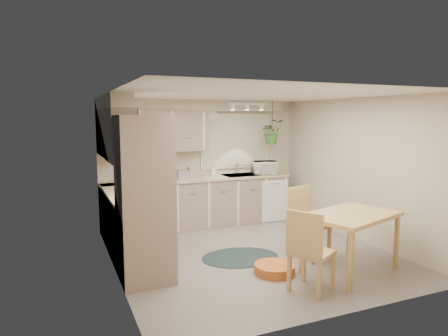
{
  "coord_description": "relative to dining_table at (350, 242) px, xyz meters",
  "views": [
    {
      "loc": [
        -2.68,
        -5.27,
        2.07
      ],
      "look_at": [
        -0.2,
        0.55,
        1.27
      ],
      "focal_mm": 32.0,
      "sensor_mm": 36.0,
      "label": 1
    }
  ],
  "objects": [
    {
      "name": "floor",
      "position": [
        -0.93,
        1.15,
        -0.4
      ],
      "size": [
        4.2,
        4.2,
        0.0
      ],
      "primitive_type": "plane",
      "color": "slate",
      "rests_on": "ground"
    },
    {
      "name": "ceiling",
      "position": [
        -0.93,
        1.15,
        2.0
      ],
      "size": [
        4.2,
        4.2,
        0.0
      ],
      "primitive_type": "plane",
      "color": "silver",
      "rests_on": "wall_back"
    },
    {
      "name": "wall_back",
      "position": [
        -0.93,
        3.25,
        0.8
      ],
      "size": [
        4.0,
        0.04,
        2.4
      ],
      "primitive_type": "cube",
      "color": "#BAAE9A",
      "rests_on": "floor"
    },
    {
      "name": "wall_front",
      "position": [
        -0.93,
        -0.95,
        0.8
      ],
      "size": [
        4.0,
        0.04,
        2.4
      ],
      "primitive_type": "cube",
      "color": "#BAAE9A",
      "rests_on": "floor"
    },
    {
      "name": "wall_left",
      "position": [
        -2.93,
        1.15,
        0.8
      ],
      "size": [
        0.04,
        4.2,
        2.4
      ],
      "primitive_type": "cube",
      "color": "#BAAE9A",
      "rests_on": "floor"
    },
    {
      "name": "wall_right",
      "position": [
        1.07,
        1.15,
        0.8
      ],
      "size": [
        0.04,
        4.2,
        2.4
      ],
      "primitive_type": "cube",
      "color": "#BAAE9A",
      "rests_on": "floor"
    },
    {
      "name": "base_cab_left",
      "position": [
        -2.63,
        2.02,
        0.05
      ],
      "size": [
        0.6,
        1.85,
        0.9
      ],
      "primitive_type": "cube",
      "color": "gray",
      "rests_on": "floor"
    },
    {
      "name": "base_cab_back",
      "position": [
        -1.13,
        2.95,
        0.05
      ],
      "size": [
        3.6,
        0.6,
        0.9
      ],
      "primitive_type": "cube",
      "color": "gray",
      "rests_on": "floor"
    },
    {
      "name": "counter_left",
      "position": [
        -2.62,
        2.02,
        0.52
      ],
      "size": [
        0.64,
        1.89,
        0.04
      ],
      "primitive_type": "cube",
      "color": "tan",
      "rests_on": "base_cab_left"
    },
    {
      "name": "counter_back",
      "position": [
        -1.13,
        2.94,
        0.52
      ],
      "size": [
        3.64,
        0.64,
        0.04
      ],
      "primitive_type": "cube",
      "color": "tan",
      "rests_on": "base_cab_back"
    },
    {
      "name": "oven_stack",
      "position": [
        -2.6,
        0.77,
        0.65
      ],
      "size": [
        0.65,
        0.65,
        2.1
      ],
      "primitive_type": "cube",
      "color": "gray",
      "rests_on": "floor"
    },
    {
      "name": "wall_oven_face",
      "position": [
        -2.28,
        0.77,
        0.65
      ],
      "size": [
        0.02,
        0.56,
        0.58
      ],
      "primitive_type": "cube",
      "color": "silver",
      "rests_on": "oven_stack"
    },
    {
      "name": "upper_cab_left",
      "position": [
        -2.75,
        2.15,
        1.43
      ],
      "size": [
        0.35,
        2.0,
        0.75
      ],
      "primitive_type": "cube",
      "color": "gray",
      "rests_on": "wall_left"
    },
    {
      "name": "upper_cab_back",
      "position": [
        -1.93,
        3.07,
        1.43
      ],
      "size": [
        2.0,
        0.35,
        0.75
      ],
      "primitive_type": "cube",
      "color": "gray",
      "rests_on": "wall_back"
    },
    {
      "name": "soffit_left",
      "position": [
        -2.78,
        2.15,
        1.9
      ],
      "size": [
        0.3,
        2.0,
        0.2
      ],
      "primitive_type": "cube",
      "color": "#BAAE9A",
      "rests_on": "wall_left"
    },
    {
      "name": "soffit_back",
      "position": [
        -1.13,
        3.1,
        1.9
      ],
      "size": [
        3.6,
        0.3,
        0.2
      ],
      "primitive_type": "cube",
      "color": "#BAAE9A",
      "rests_on": "wall_back"
    },
    {
      "name": "cooktop",
      "position": [
        -2.61,
        1.45,
        0.55
      ],
      "size": [
        0.52,
        0.58,
        0.02
      ],
      "primitive_type": "cube",
      "color": "silver",
      "rests_on": "counter_left"
    },
    {
      "name": "range_hood",
      "position": [
        -2.63,
        1.45,
        1.0
      ],
      "size": [
        0.4,
        0.6,
        0.14
      ],
      "primitive_type": "cube",
      "color": "silver",
      "rests_on": "upper_cab_left"
    },
    {
      "name": "window_blinds",
      "position": [
        -0.23,
        3.22,
        1.2
      ],
      "size": [
        1.4,
        0.02,
        1.0
      ],
      "primitive_type": "cube",
      "color": "beige",
      "rests_on": "wall_back"
    },
    {
      "name": "window_frame",
      "position": [
        -0.23,
        3.23,
        1.2
      ],
      "size": [
        1.5,
        0.02,
        1.1
      ],
      "primitive_type": "cube",
      "color": "beige",
      "rests_on": "wall_back"
    },
    {
      "name": "sink",
      "position": [
        -0.23,
        2.95,
        0.5
      ],
      "size": [
        0.7,
        0.48,
        0.1
      ],
      "primitive_type": "cube",
      "color": "#979A9E",
      "rests_on": "counter_back"
    },
    {
      "name": "dishwasher_front",
      "position": [
        0.37,
        2.64,
        0.03
      ],
      "size": [
        0.58,
        0.02,
        0.83
      ],
      "primitive_type": "cube",
      "color": "silver",
      "rests_on": "base_cab_back"
    },
    {
      "name": "track_light_bar",
      "position": [
        -0.23,
        2.7,
        1.93
      ],
      "size": [
        0.8,
        0.04,
        0.04
      ],
      "primitive_type": "cube",
      "color": "silver",
      "rests_on": "ceiling"
    },
    {
      "name": "wall_clock",
      "position": [
        -0.78,
        3.22,
        1.78
      ],
      "size": [
        0.3,
        0.03,
        0.3
      ],
      "primitive_type": "cylinder",
      "rotation": [
        1.57,
        0.0,
        0.0
      ],
      "color": "#EBBD53",
      "rests_on": "wall_back"
    },
    {
      "name": "dining_table",
      "position": [
        0.0,
        0.0,
        0.0
      ],
      "size": [
        1.47,
        1.2,
        0.8
      ],
      "primitive_type": "cube",
      "rotation": [
        0.0,
        0.0,
        0.31
      ],
      "color": "tan",
      "rests_on": "floor"
    },
    {
      "name": "chair_left",
      "position": [
        -0.84,
        -0.31,
        0.1
      ],
      "size": [
        0.64,
        0.64,
        1.0
      ],
      "primitive_type": "cube",
      "rotation": [
        0.0,
        0.0,
        -1.06
      ],
      "color": "tan",
      "rests_on": "floor"
    },
    {
      "name": "chair_back",
      "position": [
        -0.18,
        0.66,
        0.12
      ],
      "size": [
        0.6,
        0.6,
        1.04
      ],
      "primitive_type": "cube",
      "rotation": [
        0.0,
        0.0,
        3.42
      ],
      "color": "tan",
      "rests_on": "floor"
    },
    {
      "name": "braided_rug",
      "position": [
        -1.14,
        1.05,
        -0.39
      ],
      "size": [
        1.25,
        0.99,
        0.01
      ],
      "primitive_type": "ellipsoid",
      "rotation": [
        0.0,
        0.0,
        -0.1
      ],
      "color": "black",
      "rests_on": "floor"
    },
    {
      "name": "pet_bed",
      "position": [
        -0.98,
        0.31,
        -0.34
      ],
      "size": [
        0.65,
        0.65,
        0.13
      ],
      "primitive_type": "cylinder",
      "rotation": [
        0.0,
        0.0,
        0.23
      ],
      "color": "#B76924",
      "rests_on": "floor"
    },
    {
      "name": "microwave",
      "position": [
        0.24,
        2.85,
        0.7
      ],
      "size": [
        0.53,
        0.36,
        0.32
      ],
      "primitive_type": "imported",
      "rotation": [
        0.0,
        0.0,
        -0.22
      ],
      "color": "silver",
      "rests_on": "counter_back"
    },
    {
      "name": "soap_bottle",
      "position": [
        -0.77,
        3.1,
        0.58
      ],
      "size": [
        0.09,
        0.19,
        0.09
      ],
      "primitive_type": "imported",
      "rotation": [
        0.0,
        0.0,
        -0.03
      ],
      "color": "silver",
      "rests_on": "counter_back"
    },
    {
      "name": "hanging_plant",
      "position": [
        0.41,
        2.85,
        1.34
      ],
      "size": [
        0.55,
        0.59,
        0.38
      ],
      "primitive_type": "imported",
      "rotation": [
        0.0,
        0.0,
        -0.3
      ],
      "color": "#36692A",
      "rests_on": "ceiling"
    },
    {
      "name": "coffee_maker",
      "position": [
        -2.05,
        2.95,
        0.71
      ],
      "size": [
        0.24,
        0.27,
        0.34
      ],
      "primitive_type": "cube",
      "rotation": [
        0.0,
        0.0,
        -0.21
      ],
      "color": "black",
      "rests_on": "counter_back"
    },
    {
      "name": "toaster",
      "position": [
        -1.4,
        2.97,
        0.62
      ],
      "size": [
        0.26,
        0.16,
        0.15
      ],
      "primitive_type": "cube",
      "rotation": [
        0.0,
        0.0,
        -0.07
      ],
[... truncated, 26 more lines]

